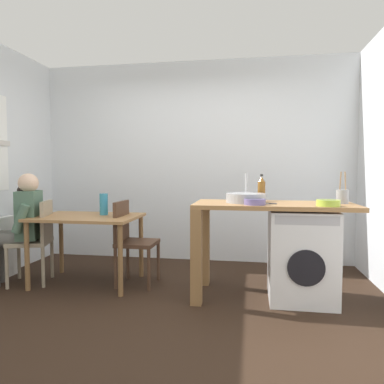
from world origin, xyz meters
The scene contains 16 objects.
ground_plane centered at (0.00, 0.00, 0.00)m, with size 5.46×5.46×0.00m, color black.
wall_back centered at (0.00, 1.75, 1.35)m, with size 4.60×0.10×2.70m, color silver.
dining_table centered at (-0.97, 0.50, 0.64)m, with size 1.10×0.76×0.74m.
chair_person_seat centered at (-1.52, 0.42, 0.51)m, with size 0.50×0.50×0.90m.
chair_opposite centered at (-0.50, 0.55, 0.51)m, with size 0.41×0.41×0.90m.
seated_person centered at (-1.68, 0.38, 0.67)m, with size 0.56×0.54×1.20m.
kitchen_counter centered at (0.78, 0.37, 0.76)m, with size 1.50×0.68×0.92m.
washing_machine centered at (1.25, 0.37, 0.43)m, with size 0.60×0.61×0.86m.
sink_basin centered at (0.73, 0.37, 0.97)m, with size 0.38×0.38×0.09m, color #9EA0A5.
tap centered at (0.73, 0.55, 1.06)m, with size 0.02×0.02×0.28m, color #B2B2B7.
bottle_tall_green centered at (0.88, 0.60, 1.04)m, with size 0.08×0.08×0.27m.
mixing_bowl centered at (0.81, 0.17, 0.95)m, with size 0.19×0.19×0.05m.
utensil_crock centered at (1.62, 0.42, 0.99)m, with size 0.11×0.11×0.30m.
colander centered at (1.44, 0.15, 0.95)m, with size 0.20×0.20×0.06m.
vase centered at (-0.82, 0.60, 0.86)m, with size 0.09×0.09×0.24m, color teal.
scissors centered at (0.94, 0.27, 0.92)m, with size 0.15×0.06×0.01m.
Camera 1 is at (0.78, -3.06, 1.23)m, focal length 33.11 mm.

